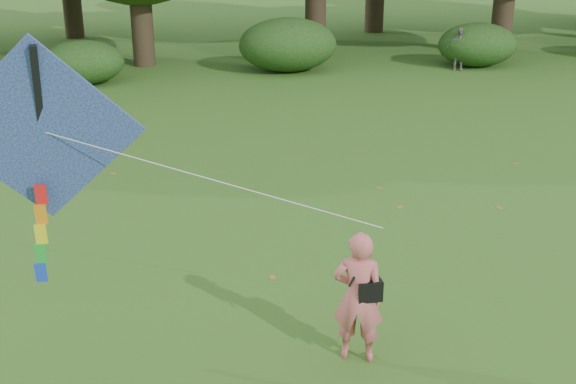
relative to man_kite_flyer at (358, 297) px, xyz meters
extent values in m
plane|color=#265114|center=(-0.20, -0.04, -0.85)|extent=(100.00, 100.00, 0.00)
imported|color=#CF6163|center=(0.00, 0.00, 0.00)|extent=(0.72, 0.60, 1.69)
imported|color=gray|center=(8.82, 16.79, -0.09)|extent=(0.96, 0.69, 1.52)
cube|color=black|center=(0.12, -0.03, 0.10)|extent=(0.30, 0.20, 0.26)
cylinder|color=black|center=(0.00, -0.04, 0.43)|extent=(0.33, 0.14, 0.47)
cube|color=#24489C|center=(-3.55, 1.19, 1.93)|extent=(2.39, 0.56, 2.34)
cube|color=black|center=(-3.55, 1.22, 1.93)|extent=(0.22, 0.74, 2.10)
cylinder|color=white|center=(-1.65, 0.57, 1.42)|extent=(3.81, 1.25, 1.04)
cube|color=red|center=(-3.65, 1.21, 1.15)|extent=(0.14, 0.06, 0.26)
cube|color=orange|center=(-3.68, 1.21, 0.89)|extent=(0.14, 0.06, 0.26)
cube|color=yellow|center=(-3.71, 1.21, 0.63)|extent=(0.14, 0.06, 0.26)
cube|color=green|center=(-3.74, 1.21, 0.37)|extent=(0.14, 0.06, 0.26)
cube|color=blue|center=(-3.77, 1.21, 0.11)|extent=(0.14, 0.06, 0.26)
cylinder|color=#3A2D1E|center=(-2.20, 19.96, 0.73)|extent=(0.80, 0.80, 3.15)
cylinder|color=#3A2D1E|center=(4.80, 21.96, 0.99)|extent=(0.86, 0.86, 3.67)
cylinder|color=#3A2D1E|center=(11.80, 19.46, 0.87)|extent=(0.83, 0.83, 3.43)
ellipsoid|color=#264919|center=(-4.20, 17.06, -0.13)|extent=(2.66, 2.09, 1.42)
ellipsoid|color=#264919|center=(2.80, 17.86, 0.09)|extent=(3.50, 2.75, 1.88)
ellipsoid|color=#264919|center=(9.80, 17.36, -0.06)|extent=(2.94, 2.31, 1.58)
cube|color=olive|center=(2.24, 4.62, -0.84)|extent=(0.14, 0.11, 0.01)
cube|color=olive|center=(-0.63, 2.29, -0.84)|extent=(0.10, 0.13, 0.01)
cube|color=olive|center=(-3.09, 7.66, -0.84)|extent=(0.14, 0.14, 0.01)
cube|color=olive|center=(2.19, 5.68, -0.84)|extent=(0.14, 0.14, 0.01)
cube|color=olive|center=(5.66, 6.56, -0.84)|extent=(0.14, 0.14, 0.01)
cube|color=olive|center=(4.07, 4.20, -0.84)|extent=(0.12, 0.14, 0.01)
camera|label=1|loc=(-2.37, -7.32, 4.24)|focal=45.00mm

